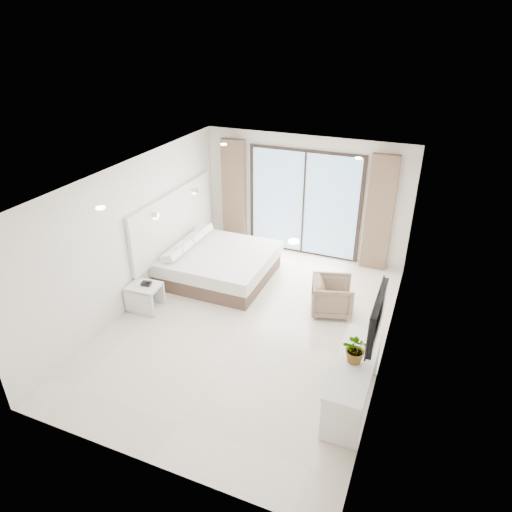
# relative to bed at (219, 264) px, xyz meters

# --- Properties ---
(ground) EXTENTS (6.20, 6.20, 0.00)m
(ground) POSITION_rel_bed_xyz_m (1.26, -1.30, -0.31)
(ground) COLOR beige
(ground) RESTS_ON ground
(room_shell) EXTENTS (4.62, 6.22, 2.72)m
(room_shell) POSITION_rel_bed_xyz_m (1.06, -0.44, 1.27)
(room_shell) COLOR silver
(room_shell) RESTS_ON ground
(bed) EXTENTS (2.10, 2.00, 0.72)m
(bed) POSITION_rel_bed_xyz_m (0.00, 0.00, 0.00)
(bed) COLOR brown
(bed) RESTS_ON ground
(nightstand) EXTENTS (0.59, 0.49, 0.51)m
(nightstand) POSITION_rel_bed_xyz_m (-0.72, -1.59, -0.05)
(nightstand) COLOR silver
(nightstand) RESTS_ON ground
(phone) EXTENTS (0.19, 0.16, 0.06)m
(phone) POSITION_rel_bed_xyz_m (-0.68, -1.56, 0.24)
(phone) COLOR black
(phone) RESTS_ON nightstand
(console_desk) EXTENTS (0.51, 1.64, 0.77)m
(console_desk) POSITION_rel_bed_xyz_m (3.30, -2.50, 0.26)
(console_desk) COLOR silver
(console_desk) RESTS_ON ground
(plant) EXTENTS (0.44, 0.48, 0.32)m
(plant) POSITION_rel_bed_xyz_m (3.30, -2.49, 0.62)
(plant) COLOR #33662D
(plant) RESTS_ON console_desk
(armchair) EXTENTS (0.84, 0.87, 0.73)m
(armchair) POSITION_rel_bed_xyz_m (2.49, -0.35, 0.06)
(armchair) COLOR #816A54
(armchair) RESTS_ON ground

